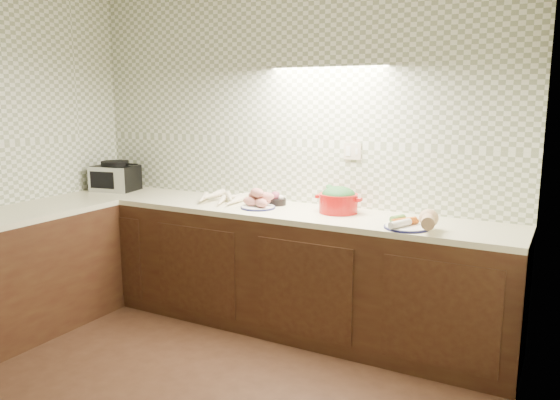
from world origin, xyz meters
The scene contains 8 objects.
room centered at (0.00, 0.00, 1.63)m, with size 3.60×3.60×2.60m.
counter centered at (-0.68, 0.68, 0.45)m, with size 3.60×3.60×0.90m.
toaster_oven centered at (-1.56, 1.53, 1.02)m, with size 0.41×0.34×0.26m.
parsnip_pile centered at (-0.41, 1.53, 0.94)m, with size 0.43×0.42×0.09m.
sweet_potato_plate centered at (-0.05, 1.45, 0.95)m, with size 0.26×0.26×0.15m.
onion_bowl centered at (0.01, 1.62, 0.94)m, with size 0.14×0.14×0.10m.
dutch_oven centered at (0.53, 1.58, 0.99)m, with size 0.34×0.28×0.19m.
veg_plate centered at (1.15, 1.36, 0.95)m, with size 0.34×0.31×0.13m.
Camera 1 is at (1.98, -1.95, 1.70)m, focal length 35.00 mm.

